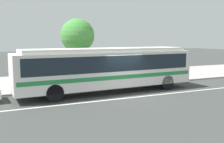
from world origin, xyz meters
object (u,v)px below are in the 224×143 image
pedestrian_standing_by_tree (74,71)px  bus_stop_sign (141,62)px  pedestrian_waiting_near_sign (122,69)px  street_tree_near_stop (78,36)px  transit_bus (108,67)px  pedestrian_walking_along_curb (133,69)px

pedestrian_standing_by_tree → bus_stop_sign: (5.02, -1.18, 0.63)m
pedestrian_waiting_near_sign → street_tree_near_stop: (-3.19, 1.12, 2.60)m
transit_bus → street_tree_near_stop: (-0.86, 3.72, 2.02)m
transit_bus → pedestrian_standing_by_tree: (-1.34, 3.15, -0.60)m
street_tree_near_stop → pedestrian_walking_along_curb: bearing=-19.4°
pedestrian_standing_by_tree → pedestrian_walking_along_curb: bearing=-10.6°
transit_bus → pedestrian_walking_along_curb: bearing=36.3°
pedestrian_standing_by_tree → transit_bus: bearing=-67.0°
pedestrian_standing_by_tree → street_tree_near_stop: street_tree_near_stop is taller
pedestrian_walking_along_curb → bus_stop_sign: 0.87m
pedestrian_waiting_near_sign → bus_stop_sign: size_ratio=0.68×
pedestrian_waiting_near_sign → pedestrian_walking_along_curb: size_ratio=1.00×
transit_bus → pedestrian_standing_by_tree: bearing=113.0°
transit_bus → street_tree_near_stop: street_tree_near_stop is taller
transit_bus → pedestrian_waiting_near_sign: transit_bus is taller
bus_stop_sign → pedestrian_standing_by_tree: bearing=166.8°
transit_bus → pedestrian_standing_by_tree: size_ratio=7.27×
pedestrian_walking_along_curb → street_tree_near_stop: bearing=160.6°
pedestrian_walking_along_curb → bus_stop_sign: size_ratio=0.68×
pedestrian_waiting_near_sign → pedestrian_standing_by_tree: size_ratio=1.03×
pedestrian_walking_along_curb → pedestrian_standing_by_tree: 4.56m
street_tree_near_stop → transit_bus: bearing=-77.0°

